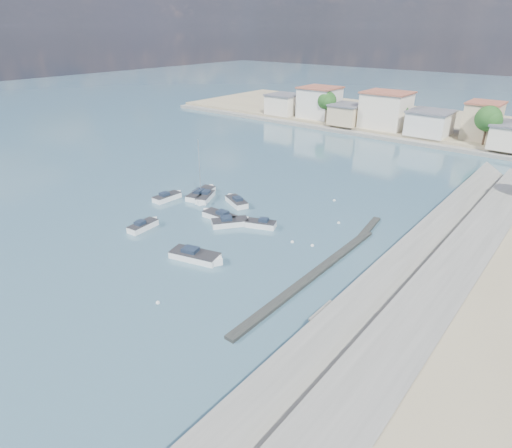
{
  "coord_description": "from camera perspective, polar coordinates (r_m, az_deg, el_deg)",
  "views": [
    {
      "loc": [
        26.42,
        -23.36,
        23.8
      ],
      "look_at": [
        -3.92,
        14.08,
        1.4
      ],
      "focal_mm": 30.0,
      "sensor_mm": 36.0,
      "label": 1
    }
  ],
  "objects": [
    {
      "name": "far_shore_land",
      "position": [
        120.58,
        26.15,
        11.4
      ],
      "size": [
        160.0,
        40.0,
        1.4
      ],
      "primitive_type": "cube",
      "color": "gray",
      "rests_on": "ground"
    },
    {
      "name": "shore_trees",
      "position": [
        94.88,
        27.92,
        11.44
      ],
      "size": [
        74.56,
        38.32,
        7.92
      ],
      "color": "#38281E",
      "rests_on": "ground"
    },
    {
      "name": "sailboat",
      "position": [
        66.44,
        -7.22,
        4.12
      ],
      "size": [
        3.35,
        6.5,
        9.0
      ],
      "color": "white",
      "rests_on": "ground"
    },
    {
      "name": "motorboat_d",
      "position": [
        55.55,
        0.44,
        -0.01
      ],
      "size": [
        4.33,
        2.93,
        1.48
      ],
      "color": "white",
      "rests_on": "ground"
    },
    {
      "name": "motorboat_b",
      "position": [
        56.1,
        -3.23,
        0.21
      ],
      "size": [
        4.4,
        4.9,
        1.48
      ],
      "color": "white",
      "rests_on": "ground"
    },
    {
      "name": "motorboat_f",
      "position": [
        62.86,
        -2.71,
        3.03
      ],
      "size": [
        4.93,
        3.46,
        1.48
      ],
      "color": "white",
      "rests_on": "ground"
    },
    {
      "name": "motorboat_c",
      "position": [
        58.19,
        -5.03,
        1.09
      ],
      "size": [
        5.53,
        2.01,
        1.48
      ],
      "color": "white",
      "rests_on": "ground"
    },
    {
      "name": "motorboat_e",
      "position": [
        65.8,
        -11.62,
        3.55
      ],
      "size": [
        1.87,
        4.85,
        1.48
      ],
      "color": "white",
      "rests_on": "ground"
    },
    {
      "name": "ground",
      "position": [
        72.65,
        15.51,
        4.88
      ],
      "size": [
        400.0,
        400.0,
        0.0
      ],
      "primitive_type": "plane",
      "color": "#315262",
      "rests_on": "ground"
    },
    {
      "name": "seawall_walkway",
      "position": [
        43.69,
        22.81,
        -8.89
      ],
      "size": [
        5.0,
        90.0,
        1.8
      ],
      "primitive_type": "cube",
      "color": "slate",
      "rests_on": "ground"
    },
    {
      "name": "mooring_buoys",
      "position": [
        50.53,
        4.66,
        -3.19
      ],
      "size": [
        9.04,
        33.83,
        0.41
      ],
      "color": "white",
      "rests_on": "ground"
    },
    {
      "name": "breakwater",
      "position": [
        47.31,
        9.2,
        -5.39
      ],
      "size": [
        2.0,
        31.02,
        0.35
      ],
      "color": "black",
      "rests_on": "ground"
    },
    {
      "name": "motorboat_a",
      "position": [
        56.96,
        -14.68,
        -0.21
      ],
      "size": [
        2.05,
        4.64,
        1.48
      ],
      "color": "white",
      "rests_on": "ground"
    },
    {
      "name": "far_shore_quay",
      "position": [
        100.74,
        23.04,
        9.54
      ],
      "size": [
        160.0,
        2.5,
        0.8
      ],
      "primitive_type": "cube",
      "color": "slate",
      "rests_on": "ground"
    },
    {
      "name": "motorboat_g",
      "position": [
        64.6,
        -6.85,
        3.49
      ],
      "size": [
        3.41,
        4.79,
        1.48
      ],
      "color": "white",
      "rests_on": "ground"
    },
    {
      "name": "motorboat_h",
      "position": [
        48.33,
        -7.82,
        -4.31
      ],
      "size": [
        6.38,
        3.66,
        1.48
      ],
      "color": "white",
      "rests_on": "ground"
    },
    {
      "name": "far_town",
      "position": [
        103.24,
        30.18,
        11.11
      ],
      "size": [
        113.01,
        12.8,
        8.35
      ],
      "color": "beige",
      "rests_on": "far_shore_land"
    }
  ]
}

